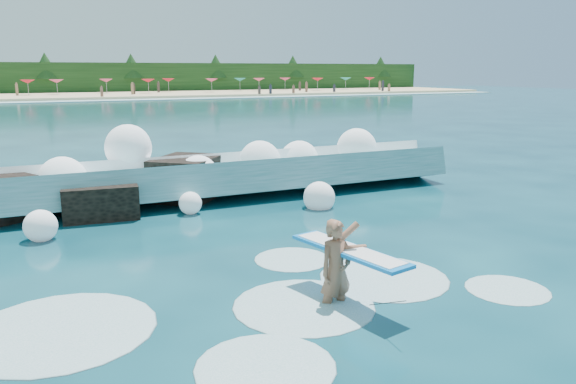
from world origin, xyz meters
name	(u,v)px	position (x,y,z in m)	size (l,w,h in m)	color
ground	(261,284)	(0.00, 0.00, 0.00)	(200.00, 200.00, 0.00)	#072B38
beach	(48,96)	(0.00, 78.00, 0.20)	(140.00, 20.00, 0.40)	tan
wet_band	(52,101)	(0.00, 67.00, 0.04)	(140.00, 5.00, 0.08)	silver
treeline	(43,79)	(0.00, 88.00, 2.50)	(140.00, 4.00, 5.00)	black
breaking_wave	(158,182)	(-0.20, 7.48, 0.58)	(19.17, 2.93, 1.65)	teal
rock_cluster	(83,195)	(-2.38, 7.11, 0.47)	(8.59, 3.38, 1.48)	black
surfer_with_board	(339,266)	(0.85, -1.36, 0.65)	(1.15, 2.94, 1.76)	#905C43
wave_spray	(166,167)	(0.03, 7.29, 1.06)	(14.87, 4.52, 2.44)	white
surf_foam	(250,307)	(-0.57, -0.90, 0.00)	(9.56, 5.51, 0.14)	silver
beach_umbrellas	(45,81)	(-0.13, 79.84, 2.25)	(113.04, 6.81, 0.50)	red
beachgoers	(52,91)	(0.44, 74.67, 1.10)	(100.44, 13.43, 1.93)	#3F332D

